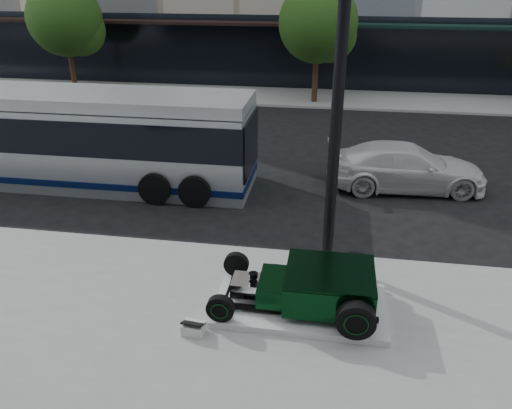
% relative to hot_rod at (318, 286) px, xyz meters
% --- Properties ---
extents(ground, '(120.00, 120.00, 0.00)m').
position_rel_hot_rod_xyz_m(ground, '(-1.96, 4.24, -0.70)').
color(ground, black).
rests_on(ground, ground).
extents(sidewalk_far, '(70.00, 4.00, 0.12)m').
position_rel_hot_rod_xyz_m(sidewalk_far, '(-1.96, 18.24, -0.64)').
color(sidewalk_far, gray).
rests_on(sidewalk_far, ground).
extents(street_trees, '(29.80, 3.80, 5.70)m').
position_rel_hot_rod_xyz_m(street_trees, '(-0.82, 17.31, 3.07)').
color(street_trees, black).
rests_on(street_trees, sidewalk_far).
extents(display_plinth, '(3.40, 1.80, 0.15)m').
position_rel_hot_rod_xyz_m(display_plinth, '(-0.33, -0.00, -0.50)').
color(display_plinth, silver).
rests_on(display_plinth, sidewalk_near).
extents(hot_rod, '(3.22, 2.00, 0.81)m').
position_rel_hot_rod_xyz_m(hot_rod, '(0.00, 0.00, 0.00)').
color(hot_rod, black).
rests_on(hot_rod, display_plinth).
extents(info_plaque, '(0.43, 0.34, 0.31)m').
position_rel_hot_rod_xyz_m(info_plaque, '(-2.25, -1.06, -0.45)').
color(info_plaque, silver).
rests_on(info_plaque, sidewalk_near).
extents(lamppost, '(0.44, 0.44, 8.04)m').
position_rel_hot_rod_xyz_m(lamppost, '(0.14, 1.80, 3.14)').
color(lamppost, black).
rests_on(lamppost, sidewalk_near).
extents(transit_bus, '(12.12, 2.88, 2.92)m').
position_rel_hot_rod_xyz_m(transit_bus, '(-8.32, 5.83, 0.79)').
color(transit_bus, '#A5A9AF').
rests_on(transit_bus, ground).
extents(white_sedan, '(5.00, 2.36, 1.41)m').
position_rel_hot_rod_xyz_m(white_sedan, '(2.41, 6.88, 0.01)').
color(white_sedan, silver).
rests_on(white_sedan, ground).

